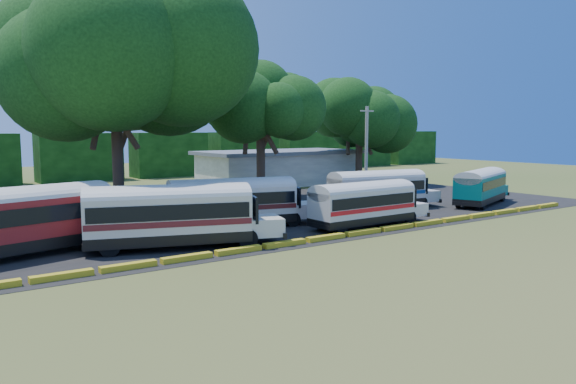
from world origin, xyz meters
TOP-DOWN VIEW (x-y plane):
  - ground at (0.00, 0.00)m, footprint 160.00×160.00m
  - asphalt_strip at (1.00, 12.00)m, footprint 64.00×24.00m
  - curb at (-0.00, 1.00)m, footprint 53.70×0.45m
  - terminal_building at (18.00, 30.00)m, footprint 19.00×9.00m
  - treeline_backdrop at (0.00, 48.00)m, footprint 130.00×4.00m
  - bus_red at (-13.73, 6.95)m, footprint 11.47×5.27m
  - bus_cream_west at (-6.84, 4.11)m, footprint 11.15×5.98m
  - bus_cream_east at (-0.78, 7.75)m, footprint 10.48×4.86m
  - bus_white_red at (6.41, 2.92)m, footprint 9.38×2.45m
  - bus_white_blue at (12.98, 8.26)m, footprint 10.09×4.00m
  - bus_teal at (22.18, 5.16)m, footprint 9.69×5.46m
  - tree_west at (-5.86, 15.92)m, footprint 14.01×14.01m
  - tree_center at (8.49, 19.08)m, footprint 8.36×8.36m
  - tree_east at (25.51, 24.33)m, footprint 9.21×9.21m
  - utility_pole at (16.95, 14.02)m, footprint 1.60×0.30m

SIDE VIEW (x-z plane):
  - ground at x=0.00m, z-range 0.00..0.00m
  - asphalt_strip at x=1.00m, z-range 0.00..0.02m
  - curb at x=0.00m, z-range 0.00..0.30m
  - bus_white_red at x=6.41m, z-range 0.20..3.28m
  - bus_teal at x=22.18m, z-range 0.23..3.34m
  - bus_white_blue at x=12.98m, z-range 0.21..3.44m
  - bus_cream_east at x=-0.78m, z-range 0.22..3.56m
  - bus_cream_west at x=-6.84m, z-range 0.23..3.81m
  - terminal_building at x=18.00m, z-range 0.03..4.03m
  - bus_red at x=-13.73m, z-range 0.27..3.93m
  - treeline_backdrop at x=0.00m, z-range 0.00..6.00m
  - utility_pole at x=16.95m, z-range 0.11..8.75m
  - tree_east at x=25.51m, z-range 2.33..13.84m
  - tree_center at x=8.49m, z-range 3.24..16.02m
  - tree_west at x=-5.86m, z-range 3.14..19.74m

